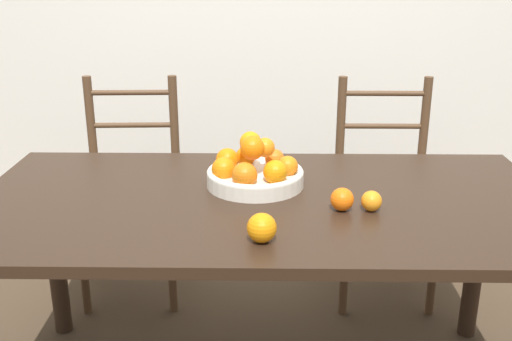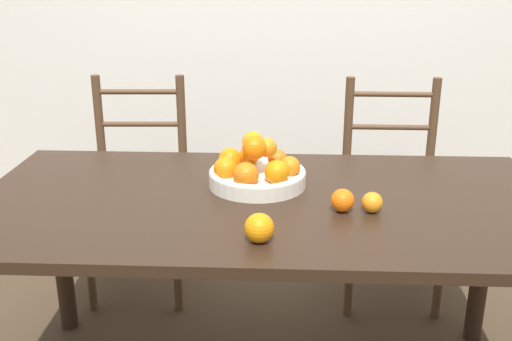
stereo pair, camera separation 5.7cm
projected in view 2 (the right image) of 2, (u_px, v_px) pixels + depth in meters
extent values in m
cube|color=black|center=(266.00, 203.00, 1.90)|extent=(1.84, 0.92, 0.03)
cylinder|color=black|center=(61.00, 249.00, 2.43)|extent=(0.07, 0.07, 0.72)
cylinder|color=black|center=(482.00, 259.00, 2.35)|extent=(0.07, 0.07, 0.72)
cylinder|color=silver|center=(257.00, 179.00, 2.00)|extent=(0.32, 0.32, 0.05)
torus|color=silver|center=(257.00, 172.00, 1.99)|extent=(0.32, 0.32, 0.02)
sphere|color=orange|center=(290.00, 167.00, 1.96)|extent=(0.07, 0.07, 0.07)
sphere|color=orange|center=(277.00, 159.00, 2.06)|extent=(0.07, 0.07, 0.07)
sphere|color=orange|center=(249.00, 156.00, 2.08)|extent=(0.07, 0.07, 0.07)
sphere|color=orange|center=(230.00, 159.00, 2.03)|extent=(0.08, 0.08, 0.08)
sphere|color=orange|center=(226.00, 169.00, 1.95)|extent=(0.08, 0.08, 0.08)
sphere|color=orange|center=(246.00, 175.00, 1.88)|extent=(0.08, 0.08, 0.08)
sphere|color=orange|center=(277.00, 172.00, 1.89)|extent=(0.08, 0.08, 0.08)
sphere|color=orange|center=(267.00, 148.00, 1.96)|extent=(0.07, 0.07, 0.07)
sphere|color=orange|center=(253.00, 142.00, 2.00)|extent=(0.07, 0.07, 0.07)
sphere|color=orange|center=(254.00, 148.00, 1.93)|extent=(0.08, 0.08, 0.08)
sphere|color=orange|center=(259.00, 228.00, 1.59)|extent=(0.08, 0.08, 0.08)
sphere|color=orange|center=(372.00, 202.00, 1.78)|extent=(0.06, 0.06, 0.06)
sphere|color=orange|center=(343.00, 200.00, 1.78)|extent=(0.07, 0.07, 0.07)
cylinder|color=#513823|center=(90.00, 265.00, 2.60)|extent=(0.04, 0.04, 0.44)
cylinder|color=#513823|center=(177.00, 265.00, 2.60)|extent=(0.04, 0.04, 0.44)
cylinder|color=#513823|center=(104.00, 178.00, 2.85)|extent=(0.04, 0.04, 0.98)
cylinder|color=#513823|center=(184.00, 178.00, 2.85)|extent=(0.04, 0.04, 0.98)
cube|color=#513823|center=(137.00, 198.00, 2.69)|extent=(0.44, 0.42, 0.04)
cylinder|color=#513823|center=(143.00, 155.00, 2.81)|extent=(0.38, 0.04, 0.02)
cylinder|color=#513823|center=(141.00, 124.00, 2.76)|extent=(0.38, 0.04, 0.02)
cylinder|color=#513823|center=(138.00, 92.00, 2.71)|extent=(0.38, 0.04, 0.02)
cylinder|color=#513823|center=(350.00, 270.00, 2.56)|extent=(0.04, 0.04, 0.44)
cylinder|color=#513823|center=(440.00, 272.00, 2.54)|extent=(0.04, 0.04, 0.44)
cylinder|color=#513823|center=(345.00, 181.00, 2.81)|extent=(0.04, 0.04, 0.98)
cylinder|color=#513823|center=(427.00, 182.00, 2.79)|extent=(0.04, 0.04, 0.98)
cube|color=#513823|center=(392.00, 203.00, 2.64)|extent=(0.42, 0.40, 0.04)
cylinder|color=#513823|center=(388.00, 159.00, 2.76)|extent=(0.38, 0.03, 0.02)
cylinder|color=#513823|center=(390.00, 127.00, 2.71)|extent=(0.38, 0.03, 0.02)
cylinder|color=#513823|center=(393.00, 94.00, 2.66)|extent=(0.38, 0.03, 0.02)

